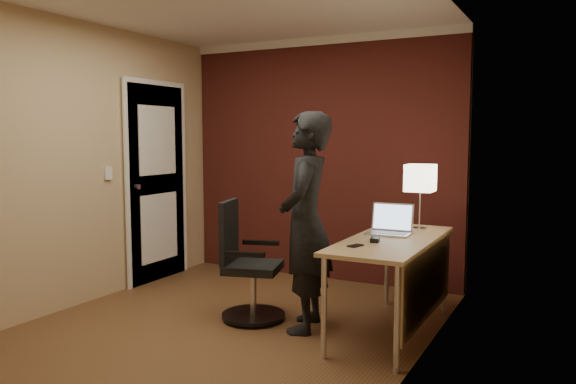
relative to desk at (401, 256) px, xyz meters
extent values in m
plane|color=brown|center=(-1.25, -0.65, -0.60)|extent=(4.00, 4.00, 0.00)
plane|color=tan|center=(-1.25, 1.35, 0.65)|extent=(3.00, 0.00, 3.00)
plane|color=tan|center=(-2.75, -0.65, 0.65)|extent=(0.00, 4.00, 4.00)
plane|color=tan|center=(0.25, -0.65, 0.65)|extent=(0.00, 4.00, 4.00)
cube|color=maroon|center=(-1.25, 1.32, 0.65)|extent=(2.98, 0.06, 2.50)
cube|color=silver|center=(-1.25, 1.31, 1.86)|extent=(3.00, 0.08, 0.08)
cube|color=silver|center=(-2.71, -0.65, 1.86)|extent=(0.08, 4.00, 0.08)
cube|color=silver|center=(-2.73, 0.45, 0.40)|extent=(0.05, 0.82, 2.02)
cube|color=silver|center=(-2.71, 0.45, 0.40)|extent=(0.02, 0.92, 2.12)
cylinder|color=silver|center=(-2.68, 0.12, 0.40)|extent=(0.05, 0.05, 0.05)
cube|color=silver|center=(-2.74, -0.20, 0.55)|extent=(0.02, 0.08, 0.12)
cube|color=tan|center=(-0.07, 0.00, 0.11)|extent=(0.60, 1.50, 0.03)
cube|color=tan|center=(0.21, 0.00, -0.17)|extent=(0.02, 1.38, 0.54)
cylinder|color=silver|center=(-0.32, -0.69, -0.25)|extent=(0.04, 0.04, 0.70)
cylinder|color=silver|center=(-0.32, 0.69, -0.25)|extent=(0.04, 0.04, 0.70)
cylinder|color=silver|center=(0.18, -0.69, -0.25)|extent=(0.04, 0.04, 0.70)
cylinder|color=silver|center=(0.18, 0.69, -0.25)|extent=(0.04, 0.04, 0.70)
cube|color=silver|center=(0.00, 0.50, 0.14)|extent=(0.11, 0.11, 0.01)
cylinder|color=silver|center=(0.00, 0.50, 0.29)|extent=(0.01, 0.01, 0.30)
cube|color=white|center=(0.00, 0.50, 0.55)|extent=(0.22, 0.22, 0.22)
cube|color=silver|center=(-0.15, 0.15, 0.14)|extent=(0.34, 0.25, 0.01)
cube|color=silver|center=(-0.15, 0.26, 0.25)|extent=(0.33, 0.07, 0.22)
cube|color=#B2CCF2|center=(-0.15, 0.25, 0.25)|extent=(0.30, 0.06, 0.19)
cube|color=gray|center=(-0.15, 0.14, 0.14)|extent=(0.29, 0.14, 0.00)
cube|color=black|center=(-0.14, -0.20, 0.14)|extent=(0.08, 0.11, 0.03)
cube|color=black|center=(-0.21, -0.42, 0.13)|extent=(0.09, 0.13, 0.01)
cylinder|color=black|center=(-1.16, -0.21, -0.56)|extent=(0.52, 0.52, 0.03)
cylinder|color=silver|center=(-1.16, -0.21, -0.37)|extent=(0.06, 0.06, 0.39)
cube|color=black|center=(-1.16, -0.21, -0.17)|extent=(0.52, 0.52, 0.06)
cube|color=black|center=(-1.36, -0.27, 0.12)|extent=(0.15, 0.39, 0.51)
cube|color=black|center=(-1.23, 0.02, -0.01)|extent=(0.32, 0.13, 0.04)
cube|color=black|center=(-1.10, -0.44, -0.01)|extent=(0.32, 0.13, 0.04)
imported|color=black|center=(-0.69, -0.21, 0.24)|extent=(0.55, 0.70, 1.68)
camera|label=1|loc=(1.15, -4.04, 0.89)|focal=35.00mm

